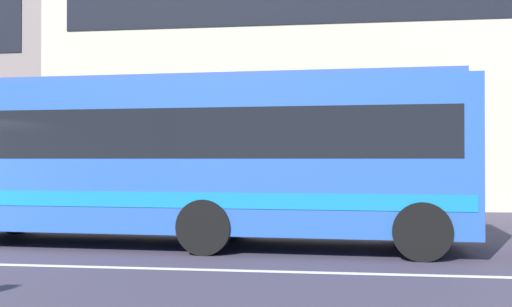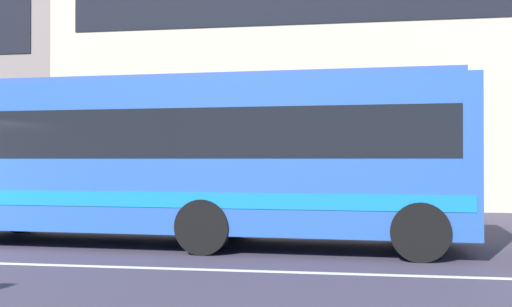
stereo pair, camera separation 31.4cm
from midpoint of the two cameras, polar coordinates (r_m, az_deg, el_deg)
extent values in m
cube|color=beige|center=(26.61, 12.39, 9.96)|extent=(24.51, 10.25, 13.12)
cube|color=#25509D|center=(12.55, -5.54, -0.32)|extent=(11.00, 3.00, 2.83)
cube|color=black|center=(12.56, -5.54, 1.62)|extent=(10.35, 3.00, 0.90)
cube|color=#1270BB|center=(12.57, -5.54, -3.86)|extent=(10.79, 3.02, 0.28)
cube|color=#2B4A98|center=(12.64, -5.53, 6.38)|extent=(10.55, 2.57, 0.12)
cylinder|color=black|center=(15.55, -20.13, -4.99)|extent=(1.01, 0.32, 1.00)
cylinder|color=black|center=(11.28, -4.09, -6.72)|extent=(1.01, 0.32, 1.00)
cylinder|color=black|center=(13.57, -1.34, -5.68)|extent=(1.01, 0.32, 1.00)
cylinder|color=black|center=(10.89, 15.62, -6.93)|extent=(1.01, 0.32, 1.00)
cylinder|color=black|center=(13.24, 14.92, -5.79)|extent=(1.01, 0.32, 1.00)
camera|label=1|loc=(0.16, -89.27, -0.01)|focal=43.71mm
camera|label=2|loc=(0.16, 90.73, 0.01)|focal=43.71mm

